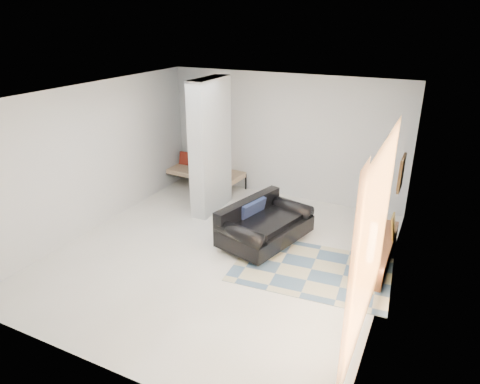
% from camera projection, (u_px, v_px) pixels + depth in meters
% --- Properties ---
extents(floor, '(6.00, 6.00, 0.00)m').
position_uv_depth(floor, '(222.00, 253.00, 7.63)').
color(floor, silver).
rests_on(floor, ground).
extents(ceiling, '(6.00, 6.00, 0.00)m').
position_uv_depth(ceiling, '(219.00, 94.00, 6.57)').
color(ceiling, white).
rests_on(ceiling, wall_back).
extents(wall_back, '(6.00, 0.00, 6.00)m').
position_uv_depth(wall_back, '(284.00, 137.00, 9.59)').
color(wall_back, silver).
rests_on(wall_back, ground).
extents(wall_front, '(6.00, 0.00, 6.00)m').
position_uv_depth(wall_front, '(89.00, 268.00, 4.60)').
color(wall_front, silver).
rests_on(wall_front, ground).
extents(wall_left, '(0.00, 6.00, 6.00)m').
position_uv_depth(wall_left, '(95.00, 157.00, 8.21)').
color(wall_left, silver).
rests_on(wall_left, ground).
extents(wall_right, '(0.00, 6.00, 6.00)m').
position_uv_depth(wall_right, '(393.00, 210.00, 5.99)').
color(wall_right, silver).
rests_on(wall_right, ground).
extents(partition_column, '(0.35, 1.20, 2.80)m').
position_uv_depth(partition_column, '(211.00, 147.00, 8.87)').
color(partition_column, '#B9BEC1').
rests_on(partition_column, floor).
extents(hallway_door, '(0.85, 0.06, 2.04)m').
position_uv_depth(hallway_door, '(203.00, 143.00, 10.55)').
color(hallway_door, silver).
rests_on(hallway_door, floor).
extents(curtain, '(0.00, 2.55, 2.55)m').
position_uv_depth(curtain, '(373.00, 242.00, 5.04)').
color(curtain, '#FF9E43').
rests_on(curtain, wall_right).
extents(wall_art, '(0.04, 0.45, 0.55)m').
position_uv_depth(wall_art, '(402.00, 173.00, 6.65)').
color(wall_art, '#3A250F').
rests_on(wall_art, wall_right).
extents(media_console, '(0.45, 1.84, 0.80)m').
position_uv_depth(media_console, '(377.00, 251.00, 7.29)').
color(media_console, brown).
rests_on(media_console, floor).
extents(loveseat, '(1.43, 1.95, 0.76)m').
position_uv_depth(loveseat, '(263.00, 225.00, 7.89)').
color(loveseat, silver).
rests_on(loveseat, floor).
extents(daybed, '(2.02, 0.98, 0.77)m').
position_uv_depth(daybed, '(203.00, 171.00, 10.43)').
color(daybed, black).
rests_on(daybed, floor).
extents(area_rug, '(2.65, 1.88, 0.01)m').
position_uv_depth(area_rug, '(311.00, 269.00, 7.12)').
color(area_rug, '#BEB891').
rests_on(area_rug, floor).
extents(cylinder_lamp, '(0.12, 0.12, 0.65)m').
position_uv_depth(cylinder_lamp, '(372.00, 243.00, 6.50)').
color(cylinder_lamp, silver).
rests_on(cylinder_lamp, media_console).
extents(bronze_figurine, '(0.13, 0.13, 0.24)m').
position_uv_depth(bronze_figurine, '(382.00, 221.00, 7.65)').
color(bronze_figurine, black).
rests_on(bronze_figurine, media_console).
extents(vase, '(0.20, 0.20, 0.18)m').
position_uv_depth(vase, '(373.00, 243.00, 6.96)').
color(vase, white).
rests_on(vase, media_console).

